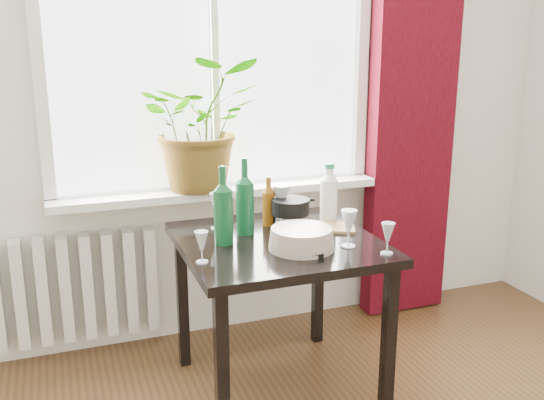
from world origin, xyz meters
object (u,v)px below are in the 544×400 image
object	(u,v)px
potted_plant	(201,124)
plate_stack	(301,239)
radiator	(77,288)
table	(278,259)
cleaning_bottle	(329,192)
wineglass_far_right	(388,238)
wine_bottle_left	(223,205)
wine_bottle_right	(245,196)
fondue_pot	(290,213)
wineglass_front_left	(202,247)
bottle_amber	(269,201)
wineglass_front_right	(349,228)
wineglass_back_left	(218,211)
cutting_board	(327,227)
wineglass_back_center	(281,205)
tv_remote	(310,250)

from	to	relation	value
potted_plant	plate_stack	xyz separation A→B (m)	(0.23, -0.76, -0.40)
radiator	table	xyz separation A→B (m)	(0.85, -0.63, 0.27)
cleaning_bottle	wineglass_far_right	size ratio (longest dim) A/B	2.11
radiator	table	distance (m)	1.09
wine_bottle_left	wine_bottle_right	bearing A→B (deg)	38.12
table	fondue_pot	bearing A→B (deg)	50.48
wineglass_front_left	wine_bottle_right	bearing A→B (deg)	47.45
table	bottle_amber	distance (m)	0.30
wineglass_front_right	wineglass_back_left	world-z (taller)	wineglass_back_left
wineglass_front_right	cutting_board	xyz separation A→B (m)	(0.02, 0.26, -0.08)
wine_bottle_left	wineglass_back_center	xyz separation A→B (m)	(0.33, 0.17, -0.07)
potted_plant	wineglass_back_left	distance (m)	0.51
potted_plant	wine_bottle_right	xyz separation A→B (m)	(0.08, -0.48, -0.26)
wineglass_far_right	cutting_board	xyz separation A→B (m)	(-0.08, 0.39, -0.06)
fondue_pot	cleaning_bottle	bearing A→B (deg)	19.64
wineglass_front_right	wineglass_front_left	xyz separation A→B (m)	(-0.63, 0.03, -0.02)
wineglass_front_right	cutting_board	size ratio (longest dim) A/B	0.67
wineglass_far_right	wineglass_front_left	xyz separation A→B (m)	(-0.74, 0.16, -0.00)
radiator	wineglass_front_left	distance (m)	1.02
wineglass_back_left	potted_plant	bearing A→B (deg)	86.50
wine_bottle_right	fondue_pot	xyz separation A→B (m)	(0.23, 0.01, -0.11)
wineglass_front_left	radiator	bearing A→B (deg)	120.28
wine_bottle_left	wineglass_front_left	world-z (taller)	wine_bottle_left
plate_stack	fondue_pot	xyz separation A→B (m)	(0.07, 0.29, 0.02)
wineglass_far_right	fondue_pot	xyz separation A→B (m)	(-0.24, 0.47, 0.00)
wineglass_far_right	tv_remote	xyz separation A→B (m)	(-0.29, 0.13, -0.06)
wineglass_back_left	wineglass_front_right	bearing A→B (deg)	-43.49
plate_stack	bottle_amber	bearing A→B (deg)	92.75
wine_bottle_right	cleaning_bottle	distance (m)	0.44
radiator	wine_bottle_right	distance (m)	1.04
wineglass_back_left	table	bearing A→B (deg)	-48.51
tv_remote	bottle_amber	bearing A→B (deg)	97.19
wineglass_front_right	tv_remote	distance (m)	0.19
bottle_amber	cutting_board	world-z (taller)	bottle_amber
bottle_amber	plate_stack	distance (m)	0.37
wine_bottle_right	plate_stack	world-z (taller)	wine_bottle_right
cleaning_bottle	wineglass_back_center	size ratio (longest dim) A/B	1.43
cleaning_bottle	wineglass_back_left	world-z (taller)	cleaning_bottle
table	wineglass_back_center	bearing A→B (deg)	65.48
plate_stack	tv_remote	bearing A→B (deg)	-69.27
plate_stack	cutting_board	size ratio (longest dim) A/B	1.12
bottle_amber	wineglass_far_right	distance (m)	0.63
wine_bottle_left	cleaning_bottle	distance (m)	0.59
potted_plant	bottle_amber	distance (m)	0.56
wineglass_back_center	wineglass_front_left	distance (m)	0.59
cleaning_bottle	wineglass_far_right	world-z (taller)	cleaning_bottle
wineglass_front_right	wineglass_far_right	world-z (taller)	wineglass_front_right
bottle_amber	cleaning_bottle	xyz separation A→B (m)	(0.30, -0.03, 0.02)
radiator	wineglass_back_center	distance (m)	1.13
bottle_amber	wineglass_back_left	xyz separation A→B (m)	(-0.24, 0.03, -0.03)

